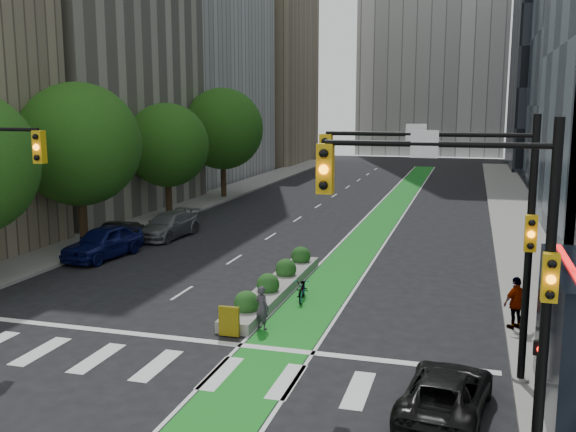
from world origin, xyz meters
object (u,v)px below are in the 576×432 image
Objects in this scene: parked_car_left_near at (103,242)px; parked_car_right at (446,392)px; bicycle at (302,289)px; parked_car_left_mid at (116,237)px; median_planter at (276,284)px; parked_car_left_far at (169,225)px; cyclist at (262,308)px; pedestrian_far at (516,303)px.

parked_car_right is (17.22, -12.29, -0.24)m from parked_car_left_near.
parked_car_left_mid is at bearing 144.28° from bicycle.
median_planter is 11.83m from parked_car_left_mid.
parked_car_right is at bearing -28.75° from parked_car_left_near.
parked_car_left_far reaches higher than parked_car_right.
median_planter is 1.41m from bicycle.
pedestrian_far is (8.30, 2.04, 0.28)m from cyclist.
parked_car_left_far is at bearing -71.64° from pedestrian_far.
cyclist is 7.80m from parked_car_right.
bicycle is at bearing -34.10° from parked_car_left_mid.
bicycle is 0.41× the size of parked_car_left_mid.
bicycle is at bearing -25.11° from median_planter.
parked_car_left_near reaches higher than parked_car_right.
pedestrian_far is at bearing -13.34° from median_planter.
cyclist is 0.31× the size of parked_car_left_far.
parked_car_left_mid is 1.01× the size of parked_car_right.
cyclist is 16.70m from parked_car_left_far.
parked_car_left_far reaches higher than bicycle.
bicycle is 13.24m from parked_car_left_mid.
pedestrian_far reaches higher than parked_car_left_far.
parked_car_left_mid is 21.03m from pedestrian_far.
pedestrian_far reaches higher than parked_car_right.
median_planter is at bearing -43.87° from parked_car_right.
parked_car_left_near is 2.70× the size of pedestrian_far.
parked_car_left_near reaches higher than parked_car_left_far.
parked_car_left_far is at bearing 88.57° from parked_car_left_near.
pedestrian_far is at bearing -28.22° from parked_car_left_mid.
parked_car_left_far is 1.18× the size of parked_car_right.
parked_car_right is at bearing -46.02° from parked_car_left_mid.
parked_car_left_near is 0.97× the size of parked_car_left_far.
parked_car_left_mid is 2.38× the size of pedestrian_far.
median_planter is 11.31m from parked_car_right.
parked_car_left_mid is (-11.33, 9.60, -0.06)m from cyclist.
parked_car_right is at bearing -42.18° from parked_car_left_far.
pedestrian_far reaches higher than cyclist.
parked_car_left_far is (-10.59, 9.69, 0.26)m from bicycle.
median_planter is 2.13× the size of parked_car_left_near.
median_planter is at bearing -34.31° from parked_car_left_mid.
parked_car_left_mid is (-11.80, 5.99, 0.24)m from bicycle.
parked_car_left_mid is 22.63m from parked_car_right.
parked_car_left_far is 24.28m from parked_car_right.
parked_car_left_near is 1.15× the size of parked_car_right.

